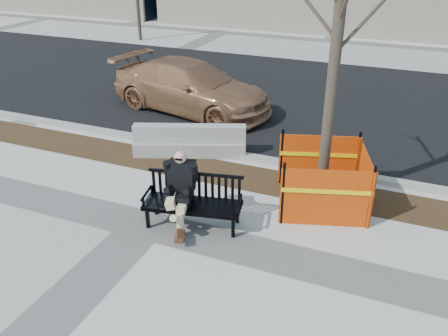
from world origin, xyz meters
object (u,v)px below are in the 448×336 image
at_px(jersey_barrier_left, 190,154).
at_px(bench, 193,225).
at_px(tree_fence, 319,203).
at_px(seated_man, 182,222).
at_px(sedan, 192,110).

bearing_deg(jersey_barrier_left, bench, -83.80).
bearing_deg(bench, jersey_barrier_left, 105.63).
bearing_deg(tree_fence, seated_man, -143.46).
distance_m(bench, seated_man, 0.25).
distance_m(seated_man, sedan, 6.48).
xyz_separation_m(sedan, jersey_barrier_left, (1.43, -3.02, 0.00)).
height_order(bench, sedan, sedan).
bearing_deg(tree_fence, jersey_barrier_left, 162.35).
bearing_deg(sedan, seated_man, -144.20).
bearing_deg(seated_man, bench, -11.54).
xyz_separation_m(tree_fence, jersey_barrier_left, (-3.59, 1.14, 0.00)).
bearing_deg(bench, sedan, 104.69).
height_order(bench, tree_fence, tree_fence).
distance_m(bench, sedan, 6.59).
relative_size(bench, sedan, 0.36).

